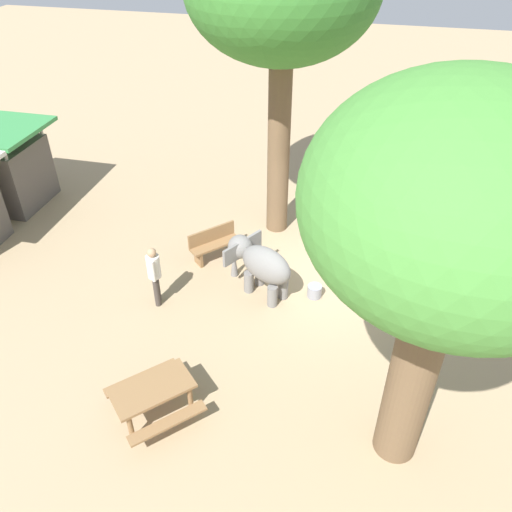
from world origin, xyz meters
name	(u,v)px	position (x,y,z in m)	size (l,w,h in m)	color
ground_plane	(321,280)	(0.00, 0.00, 0.00)	(60.00, 60.00, 0.00)	tan
elephant	(260,263)	(-0.79, 1.46, 0.86)	(1.65, 1.87, 1.34)	slate
person_handler	(154,272)	(-1.81, 3.78, 0.95)	(0.48, 0.32, 1.62)	#3F3833
shade_tree_main	(457,208)	(-4.53, -1.92, 5.07)	(4.44, 4.07, 6.77)	brown
wooden_bench	(214,243)	(0.32, 2.99, 0.47)	(1.30, 1.24, 0.88)	olive
picnic_table_near	(153,394)	(-4.88, 2.58, 0.59)	(2.11, 2.11, 0.78)	olive
market_stall_green	(9,170)	(1.71, 9.98, 1.14)	(2.50, 2.50, 2.52)	#59514C
feed_bucket	(315,291)	(-0.69, 0.09, 0.16)	(0.36, 0.36, 0.32)	gray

